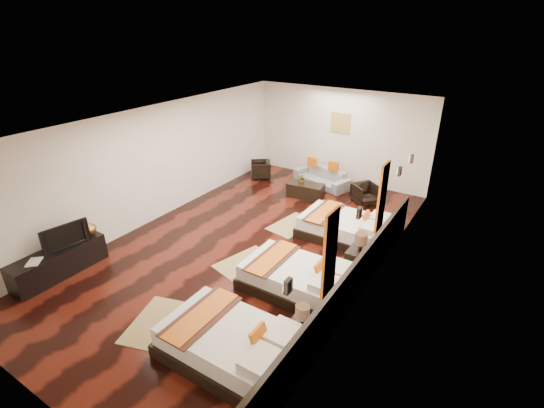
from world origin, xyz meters
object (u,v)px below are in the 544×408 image
Objects in this scene: tv_console at (59,262)px; nightstand_a at (302,334)px; tv at (64,235)px; nightstand_b at (359,259)px; bed_far at (346,228)px; bed_near at (233,344)px; figurine at (88,227)px; sofa at (322,177)px; bed_mid at (298,278)px; book at (27,263)px; armchair_right at (365,193)px; table_plant at (302,178)px; coffee_table at (306,190)px; armchair_left at (261,170)px.

nightstand_a is at bearing 9.64° from tv_console.
tv is (-4.90, -0.64, 0.52)m from nightstand_a.
bed_far is at bearing 122.84° from nightstand_b.
bed_near is at bearing -135.96° from nightstand_a.
figurine is 6.68m from sofa.
bed_mid is at bearing 90.04° from bed_near.
bed_far is at bearing 89.99° from bed_mid.
bed_mid reaches higher than book.
bed_far reaches higher than bed_mid.
bed_mid is 3.29× the size of armchair_right.
tv is 6.15m from table_plant.
nightstand_b reaches higher than tv_console.
nightstand_b is 2.61× the size of figurine.
bed_near is at bearing -72.07° from coffee_table.
bed_far is 4.34m from armchair_left.
sofa is at bearing 105.32° from bed_near.
bed_mid is at bearing 121.38° from nightstand_a.
bed_near reaches higher than bed_mid.
table_plant is at bearing 71.49° from book.
coffee_table is at bearing 140.22° from bed_far.
nightstand_a reaches higher than book.
book is 0.50× the size of armchair_left.
nightstand_a is (0.75, 0.72, 0.01)m from bed_near.
bed_near is 3.46× the size of armchair_left.
bed_far is 3.34× the size of armchair_left.
nightstand_a is at bearing -90.00° from nightstand_b.
tv is (-4.15, -4.16, 0.54)m from bed_far.
figurine is at bearing -114.06° from coffee_table.
coffee_table is at bearing 115.99° from bed_mid.
nightstand_a is 2.36× the size of figurine.
armchair_right is (1.55, -0.54, 0.02)m from sofa.
armchair_left is at bearing 85.94° from figurine.
sofa is at bearing 81.78° from table_plant.
bed_mid is at bearing 4.34° from armchair_left.
nightstand_a is 2.64× the size of book.
table_plant is at bearing -9.97° from tv.
sofa is (2.32, 7.50, -0.30)m from book.
armchair_right is (3.87, 5.71, -0.44)m from figurine.
sofa reaches higher than coffee_table.
tv_console is at bearing -178.41° from bed_near.
bed_near is at bearing -140.28° from armchair_right.
nightstand_b is at bearing -44.92° from table_plant.
bed_near reaches higher than armchair_left.
bed_far is 5.96× the size of figurine.
tv is at bearing -174.73° from armchair_right.
bed_mid is 2.25× the size of tv.
tv_console is at bearing 90.00° from book.
armchair_left is at bearing 128.85° from nightstand_a.
nightstand_a reaches higher than armchair_right.
sofa is (-1.88, 4.90, -0.00)m from bed_mid.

